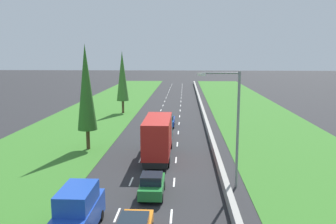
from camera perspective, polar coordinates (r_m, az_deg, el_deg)
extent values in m
plane|color=#28282B|center=(61.04, 0.30, -0.19)|extent=(300.00, 300.00, 0.00)
cube|color=#387528|center=(62.85, -11.30, -0.08)|extent=(14.00, 140.00, 0.04)
cube|color=#387528|center=(62.12, 13.64, -0.28)|extent=(14.00, 140.00, 0.04)
cube|color=#9E9B93|center=(61.00, 5.65, 0.16)|extent=(0.44, 120.00, 0.85)
cube|color=white|center=(23.89, -8.24, -16.17)|extent=(0.14, 2.00, 0.01)
cube|color=white|center=(29.33, -5.99, -11.12)|extent=(0.14, 2.00, 0.01)
cube|color=white|center=(34.95, -4.50, -7.67)|extent=(0.14, 2.00, 0.01)
cube|color=white|center=(40.68, -3.44, -5.17)|extent=(0.14, 2.00, 0.01)
cube|color=white|center=(46.48, -2.65, -3.30)|extent=(0.14, 2.00, 0.01)
cube|color=white|center=(52.32, -2.04, -1.84)|extent=(0.14, 2.00, 0.01)
cube|color=white|center=(58.19, -1.55, -0.67)|extent=(0.14, 2.00, 0.01)
cube|color=white|center=(64.09, -1.15, 0.28)|extent=(0.14, 2.00, 0.01)
cube|color=white|center=(70.01, -0.82, 1.07)|extent=(0.14, 2.00, 0.01)
cube|color=white|center=(75.94, -0.54, 1.74)|extent=(0.14, 2.00, 0.01)
cube|color=white|center=(81.88, -0.30, 2.31)|extent=(0.14, 2.00, 0.01)
cube|color=white|center=(87.82, -0.10, 2.80)|extent=(0.14, 2.00, 0.01)
cube|color=white|center=(93.78, 0.08, 3.23)|extent=(0.14, 2.00, 0.01)
cube|color=white|center=(99.74, 0.24, 3.61)|extent=(0.14, 2.00, 0.01)
cube|color=white|center=(105.70, 0.38, 3.95)|extent=(0.14, 2.00, 0.01)
cube|color=white|center=(111.67, 0.51, 4.25)|extent=(0.14, 2.00, 0.01)
cube|color=white|center=(117.64, 0.62, 4.52)|extent=(0.14, 2.00, 0.01)
cube|color=white|center=(23.51, 0.53, -16.50)|extent=(0.14, 2.00, 0.01)
cube|color=white|center=(29.02, 1.00, -11.30)|extent=(0.14, 2.00, 0.01)
cube|color=white|center=(34.69, 1.30, -7.77)|extent=(0.14, 2.00, 0.01)
cube|color=white|center=(40.46, 1.52, -5.24)|extent=(0.14, 2.00, 0.01)
cube|color=white|center=(46.28, 1.68, -3.34)|extent=(0.14, 2.00, 0.01)
cube|color=white|center=(52.15, 1.80, -1.87)|extent=(0.14, 2.00, 0.01)
cube|color=white|center=(58.04, 1.90, -0.70)|extent=(0.14, 2.00, 0.01)
cube|color=white|center=(63.95, 1.98, 0.25)|extent=(0.14, 2.00, 0.01)
cube|color=white|center=(69.88, 2.04, 1.05)|extent=(0.14, 2.00, 0.01)
cube|color=white|center=(75.82, 2.10, 1.72)|extent=(0.14, 2.00, 0.01)
cube|color=white|center=(81.77, 2.15, 2.29)|extent=(0.14, 2.00, 0.01)
cube|color=white|center=(87.72, 2.19, 2.79)|extent=(0.14, 2.00, 0.01)
cube|color=white|center=(93.68, 2.23, 3.22)|extent=(0.14, 2.00, 0.01)
cube|color=white|center=(99.65, 2.26, 3.60)|extent=(0.14, 2.00, 0.01)
cube|color=white|center=(105.62, 2.29, 3.94)|extent=(0.14, 2.00, 0.01)
cube|color=white|center=(111.59, 2.31, 4.24)|extent=(0.14, 2.00, 0.01)
cube|color=white|center=(117.57, 2.34, 4.51)|extent=(0.14, 2.00, 0.01)
cube|color=#19232D|center=(19.77, -5.65, -17.55)|extent=(1.56, 1.90, 0.60)
cube|color=#237A33|center=(26.34, -2.58, -11.91)|extent=(1.68, 3.90, 0.76)
cube|color=#19232D|center=(25.81, -2.66, -10.71)|extent=(1.52, 1.60, 0.64)
cylinder|color=black|center=(27.67, -3.94, -11.69)|extent=(0.22, 0.64, 0.64)
cylinder|color=black|center=(27.55, -0.73, -11.77)|extent=(0.22, 0.64, 0.64)
cylinder|color=black|center=(25.45, -4.59, -13.65)|extent=(0.22, 0.64, 0.64)
cylinder|color=black|center=(25.31, -1.07, -13.75)|extent=(0.22, 0.64, 0.64)
cube|color=black|center=(35.48, -1.53, -6.37)|extent=(2.20, 9.40, 0.56)
cube|color=teal|center=(38.60, -1.14, -2.72)|extent=(2.40, 2.20, 2.50)
cube|color=#B21E19|center=(33.94, -1.68, -3.75)|extent=(2.44, 7.20, 3.30)
cylinder|color=black|center=(38.82, -2.82, -5.41)|extent=(0.22, 0.64, 0.64)
cylinder|color=black|center=(38.67, 0.50, -5.45)|extent=(0.22, 0.64, 0.64)
cylinder|color=black|center=(33.59, -3.73, -7.81)|extent=(0.22, 0.64, 0.64)
cylinder|color=black|center=(33.42, 0.13, -7.89)|extent=(0.22, 0.64, 0.64)
cylinder|color=black|center=(32.56, -3.94, -8.38)|extent=(0.22, 0.64, 0.64)
cylinder|color=black|center=(32.39, 0.04, -8.46)|extent=(0.22, 0.64, 0.64)
cube|color=red|center=(43.16, -0.49, -3.35)|extent=(1.68, 3.90, 0.76)
cube|color=#19232D|center=(42.71, -0.52, -2.52)|extent=(1.52, 1.60, 0.64)
cylinder|color=black|center=(44.47, -1.38, -3.46)|extent=(0.22, 0.64, 0.64)
cylinder|color=black|center=(44.38, 0.58, -3.49)|extent=(0.22, 0.64, 0.64)
cylinder|color=black|center=(42.12, -1.62, -4.20)|extent=(0.22, 0.64, 0.64)
cylinder|color=black|center=(42.03, 0.45, -4.23)|extent=(0.22, 0.64, 0.64)
cube|color=#1E47B7|center=(21.88, -14.11, -15.95)|extent=(1.90, 4.90, 1.40)
cube|color=#1E47B7|center=(21.11, -14.49, -13.22)|extent=(1.80, 3.10, 1.10)
cylinder|color=black|center=(23.73, -15.03, -15.76)|extent=(0.22, 0.64, 0.64)
cylinder|color=black|center=(23.28, -10.78, -16.10)|extent=(0.22, 0.64, 0.64)
cube|color=#1E47B7|center=(50.21, 0.03, -1.53)|extent=(1.76, 4.50, 0.72)
cube|color=#19232D|center=(49.94, 0.03, -0.82)|extent=(1.56, 1.90, 0.60)
cylinder|color=black|center=(51.68, -0.78, -1.62)|extent=(0.22, 0.64, 0.64)
cylinder|color=black|center=(51.61, 0.99, -1.63)|extent=(0.22, 0.64, 0.64)
cylinder|color=black|center=(48.96, -0.98, -2.25)|extent=(0.22, 0.64, 0.64)
cylinder|color=black|center=(48.88, 0.89, -2.27)|extent=(0.22, 0.64, 0.64)
cylinder|color=#4C3823|center=(39.12, -12.80, -4.34)|extent=(0.40, 0.40, 2.20)
cone|color=#2D6623|center=(38.18, -13.12, 3.93)|extent=(2.08, 2.08, 9.11)
cylinder|color=#4C3823|center=(61.47, -7.29, 0.84)|extent=(0.40, 0.40, 2.20)
cone|color=#3D752D|center=(60.89, -7.39, 5.80)|extent=(2.07, 2.07, 8.45)
cylinder|color=gray|center=(27.30, 11.21, -2.97)|extent=(0.20, 0.20, 9.00)
cylinder|color=gray|center=(26.54, 8.51, 6.24)|extent=(2.80, 0.12, 0.12)
cube|color=silver|center=(26.44, 5.47, 6.08)|extent=(0.60, 0.28, 0.20)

